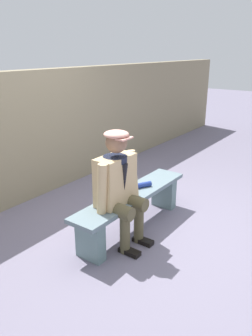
# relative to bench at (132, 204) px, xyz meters

# --- Properties ---
(ground_plane) EXTENTS (30.00, 30.00, 0.00)m
(ground_plane) POSITION_rel_bench_xyz_m (0.00, 0.00, -0.33)
(ground_plane) COLOR slate
(bench) EXTENTS (1.84, 0.37, 0.47)m
(bench) POSITION_rel_bench_xyz_m (0.00, 0.00, 0.00)
(bench) COLOR slate
(bench) RESTS_ON ground
(seated_man) EXTENTS (0.64, 0.53, 1.28)m
(seated_man) POSITION_rel_bench_xyz_m (0.32, 0.05, 0.39)
(seated_man) COLOR tan
(seated_man) RESTS_ON ground
(rolled_magazine) EXTENTS (0.24, 0.16, 0.06)m
(rolled_magazine) POSITION_rel_bench_xyz_m (-0.21, -0.00, 0.17)
(rolled_magazine) COLOR navy
(rolled_magazine) RESTS_ON bench
(stadium_wall) EXTENTS (12.00, 0.24, 1.80)m
(stadium_wall) POSITION_rel_bench_xyz_m (0.00, -1.78, 0.57)
(stadium_wall) COLOR gray
(stadium_wall) RESTS_ON ground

